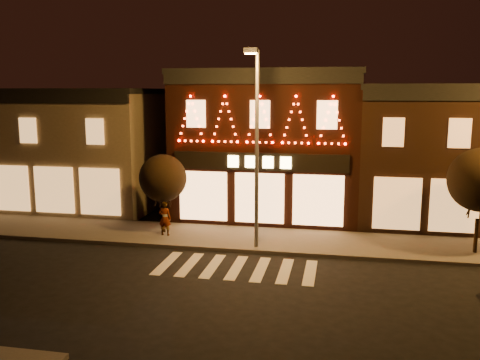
% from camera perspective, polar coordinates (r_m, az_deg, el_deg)
% --- Properties ---
extents(ground, '(120.00, 120.00, 0.00)m').
position_cam_1_polar(ground, '(17.78, -3.05, -13.90)').
color(ground, black).
rests_on(ground, ground).
extents(sidewalk_far, '(44.00, 4.00, 0.15)m').
position_cam_1_polar(sidewalk_far, '(24.88, 6.02, -6.75)').
color(sidewalk_far, '#47423D').
rests_on(sidewalk_far, ground).
extents(building_left, '(12.20, 8.28, 7.30)m').
position_cam_1_polar(building_left, '(34.47, -18.59, 3.50)').
color(building_left, '#756953').
rests_on(building_left, ground).
extents(building_pulp, '(10.20, 8.34, 8.30)m').
position_cam_1_polar(building_pulp, '(30.17, 3.40, 4.12)').
color(building_pulp, black).
rests_on(building_pulp, ground).
extents(building_right_a, '(9.20, 8.28, 7.50)m').
position_cam_1_polar(building_right_a, '(30.45, 21.42, 2.75)').
color(building_right_a, black).
rests_on(building_right_a, ground).
extents(streetlamp_mid, '(0.55, 1.99, 8.75)m').
position_cam_1_polar(streetlamp_mid, '(22.49, 1.78, 5.06)').
color(streetlamp_mid, '#59595E').
rests_on(streetlamp_mid, sidewalk_far).
extents(tree_left, '(2.35, 2.35, 3.93)m').
position_cam_1_polar(tree_left, '(25.73, -8.54, 0.20)').
color(tree_left, black).
rests_on(tree_left, sidewalk_far).
extents(tree_right, '(2.76, 2.76, 4.61)m').
position_cam_1_polar(tree_right, '(24.42, 25.08, -0.01)').
color(tree_right, black).
rests_on(tree_right, sidewalk_far).
extents(pedestrian, '(0.63, 0.42, 1.70)m').
position_cam_1_polar(pedestrian, '(25.55, -8.32, -4.22)').
color(pedestrian, gray).
rests_on(pedestrian, sidewalk_far).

